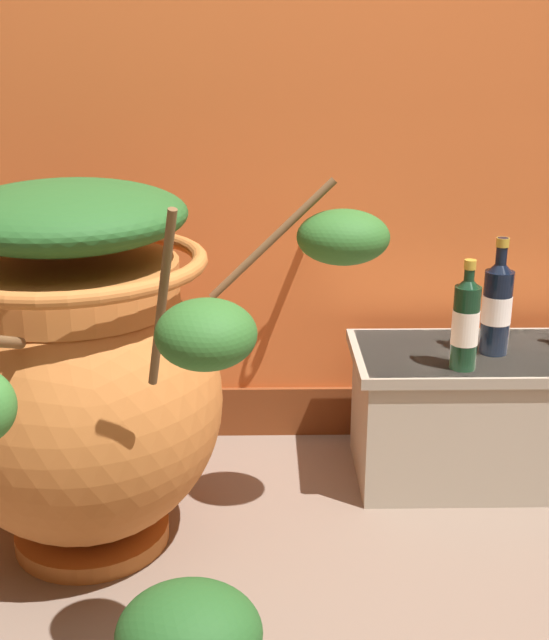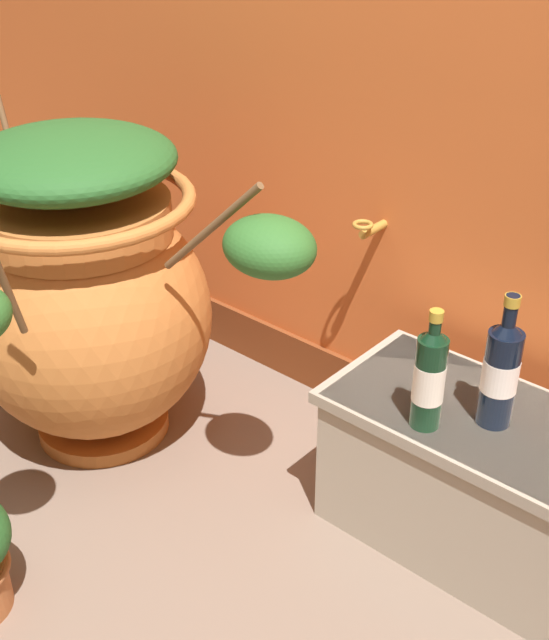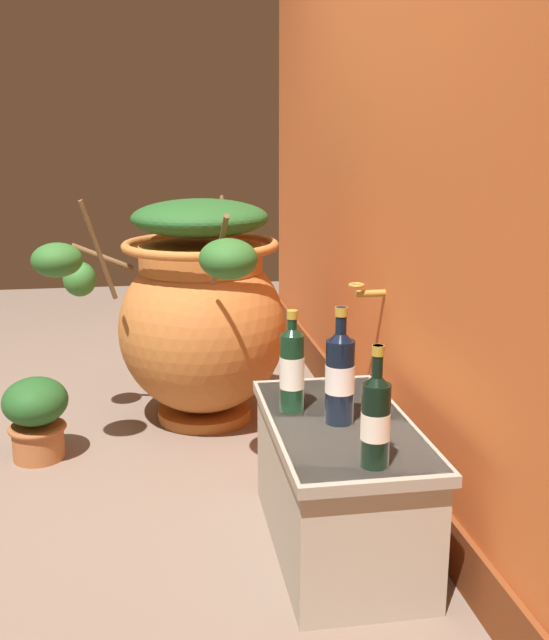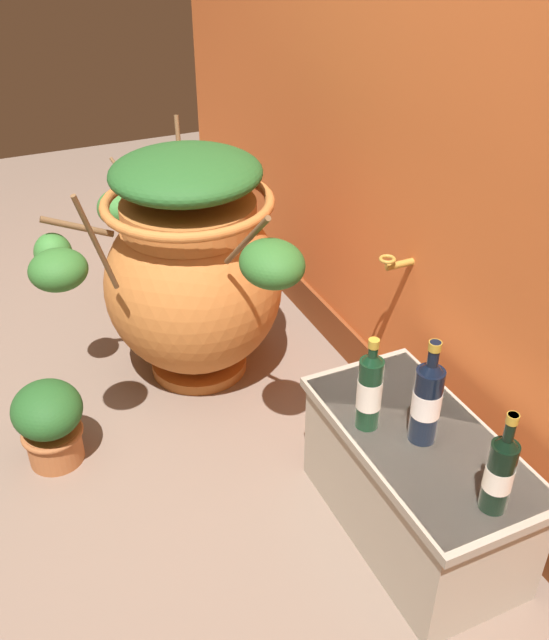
{
  "view_description": "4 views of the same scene",
  "coord_description": "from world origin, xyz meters",
  "px_view_note": "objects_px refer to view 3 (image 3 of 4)",
  "views": [
    {
      "loc": [
        -0.16,
        -1.29,
        1.21
      ],
      "look_at": [
        -0.13,
        0.59,
        0.56
      ],
      "focal_mm": 46.09,
      "sensor_mm": 36.0,
      "label": 1
    },
    {
      "loc": [
        1.07,
        -0.62,
        1.51
      ],
      "look_at": [
        -0.11,
        0.73,
        0.46
      ],
      "focal_mm": 45.79,
      "sensor_mm": 36.0,
      "label": 2
    },
    {
      "loc": [
        2.34,
        0.34,
        1.15
      ],
      "look_at": [
        -0.09,
        0.73,
        0.54
      ],
      "focal_mm": 41.82,
      "sensor_mm": 36.0,
      "label": 3
    },
    {
      "loc": [
        1.64,
        -0.16,
        1.72
      ],
      "look_at": [
        -0.04,
        0.6,
        0.53
      ],
      "focal_mm": 39.27,
      "sensor_mm": 36.0,
      "label": 4
    }
  ],
  "objects_px": {
    "terracotta_urn": "(200,309)",
    "wine_bottle_middle": "(340,373)",
    "potted_shrub": "(36,414)",
    "wine_bottle_right": "(376,417)",
    "wine_bottle_left": "(292,366)"
  },
  "relations": [
    {
      "from": "wine_bottle_middle",
      "to": "wine_bottle_right",
      "type": "height_order",
      "value": "wine_bottle_middle"
    },
    {
      "from": "wine_bottle_left",
      "to": "potted_shrub",
      "type": "height_order",
      "value": "wine_bottle_left"
    },
    {
      "from": "terracotta_urn",
      "to": "potted_shrub",
      "type": "bearing_deg",
      "value": -63.59
    },
    {
      "from": "wine_bottle_middle",
      "to": "wine_bottle_right",
      "type": "distance_m",
      "value": 0.28
    },
    {
      "from": "wine_bottle_left",
      "to": "wine_bottle_middle",
      "type": "xyz_separation_m",
      "value": [
        0.11,
        0.11,
        0.01
      ]
    },
    {
      "from": "terracotta_urn",
      "to": "wine_bottle_left",
      "type": "xyz_separation_m",
      "value": [
        0.96,
        0.2,
        0.05
      ]
    },
    {
      "from": "terracotta_urn",
      "to": "wine_bottle_middle",
      "type": "bearing_deg",
      "value": 16.05
    },
    {
      "from": "wine_bottle_middle",
      "to": "terracotta_urn",
      "type": "bearing_deg",
      "value": -163.95
    },
    {
      "from": "wine_bottle_middle",
      "to": "potted_shrub",
      "type": "height_order",
      "value": "wine_bottle_middle"
    },
    {
      "from": "wine_bottle_right",
      "to": "potted_shrub",
      "type": "xyz_separation_m",
      "value": [
        -1.05,
        -0.94,
        -0.34
      ]
    },
    {
      "from": "wine_bottle_right",
      "to": "potted_shrub",
      "type": "distance_m",
      "value": 1.45
    },
    {
      "from": "wine_bottle_middle",
      "to": "potted_shrub",
      "type": "relative_size",
      "value": 1.06
    },
    {
      "from": "wine_bottle_middle",
      "to": "potted_shrub",
      "type": "distance_m",
      "value": 1.26
    },
    {
      "from": "wine_bottle_middle",
      "to": "wine_bottle_left",
      "type": "bearing_deg",
      "value": -134.97
    },
    {
      "from": "terracotta_urn",
      "to": "wine_bottle_middle",
      "type": "relative_size",
      "value": 4.47
    }
  ]
}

